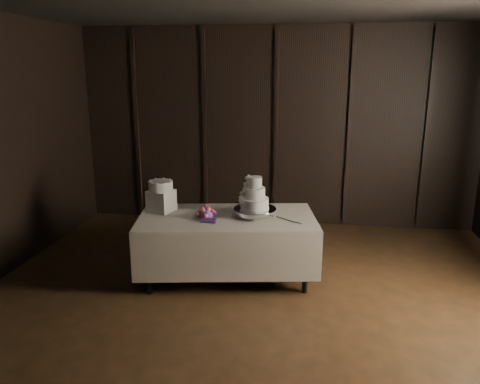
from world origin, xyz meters
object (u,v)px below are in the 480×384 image
display_table (227,245)px  bouquet (206,213)px  box_pedestal (161,201)px  small_cake (161,186)px  cake_stand (255,212)px  wedding_cake (253,196)px

display_table → bouquet: bearing=-162.6°
box_pedestal → small_cake: size_ratio=0.93×
bouquet → box_pedestal: 0.61m
display_table → bouquet: size_ratio=5.62×
box_pedestal → bouquet: bearing=-18.5°
cake_stand → small_cake: size_ratio=1.73×
box_pedestal → small_cake: 0.18m
bouquet → wedding_cake: bearing=16.7°
display_table → small_cake: 1.03m
cake_stand → box_pedestal: box_pedestal is taller
display_table → cake_stand: 0.50m
cake_stand → box_pedestal: 1.10m
display_table → bouquet: bouquet is taller
box_pedestal → display_table: bearing=-6.2°
display_table → cake_stand: cake_stand is taller
cake_stand → bouquet: 0.55m
wedding_cake → box_pedestal: bearing=-173.8°
small_cake → wedding_cake: bearing=-2.3°
small_cake → box_pedestal: bearing=0.0°
display_table → bouquet: (-0.21, -0.11, 0.40)m
box_pedestal → small_cake: small_cake is taller
display_table → box_pedestal: bearing=164.5°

